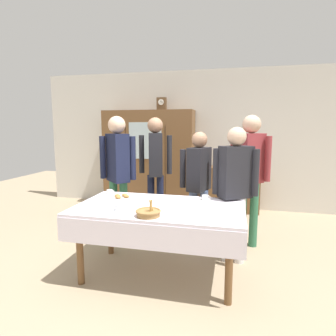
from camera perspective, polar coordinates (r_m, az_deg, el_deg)
ground_plane at (r=3.49m, az=-0.79°, el=-19.08°), size 12.00×12.00×0.00m
back_wall at (r=5.72m, az=5.65°, el=5.68°), size 6.40×0.10×2.70m
dining_table at (r=3.02m, az=-1.91°, el=-9.68°), size 1.77×1.02×0.78m
wall_cabinet at (r=5.65m, az=-3.90°, el=1.74°), size 1.79×0.46×1.93m
mantel_clock at (r=5.56m, az=-1.28°, el=12.83°), size 0.18×0.11×0.24m
bookshelf_low at (r=5.54m, az=12.32°, el=-4.18°), size 1.10×0.35×0.86m
book_stack at (r=5.46m, az=12.47°, el=0.80°), size 0.17×0.22×0.11m
tea_cup_center at (r=3.57m, az=-11.68°, el=-4.88°), size 0.13×0.13×0.06m
tea_cup_near_right at (r=2.88m, az=-9.94°, el=-8.00°), size 0.13×0.13×0.06m
tea_cup_front_edge at (r=3.26m, az=7.55°, el=-6.08°), size 0.13×0.13×0.06m
bread_basket at (r=2.69m, az=-4.00°, el=-8.97°), size 0.24×0.24×0.16m
pastry_plate at (r=3.36m, az=-9.36°, el=-5.86°), size 0.28×0.28×0.05m
spoon_far_right at (r=2.77m, az=2.92°, el=-9.13°), size 0.12×0.02×0.01m
spoon_near_right at (r=2.95m, az=-13.68°, el=-8.23°), size 0.12×0.02×0.01m
person_behind_table_right at (r=4.34m, az=-2.56°, el=1.24°), size 0.52×0.40×1.75m
person_near_right_end at (r=3.80m, az=6.26°, el=-1.98°), size 0.52×0.41×1.54m
person_beside_shelf at (r=3.92m, az=-10.10°, el=0.37°), size 0.52×0.39×1.75m
person_behind_table_left at (r=3.86m, az=16.22°, el=0.16°), size 0.52×0.40×1.76m
person_by_cabinet at (r=3.36m, az=13.42°, el=-2.78°), size 0.52×0.36×1.61m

